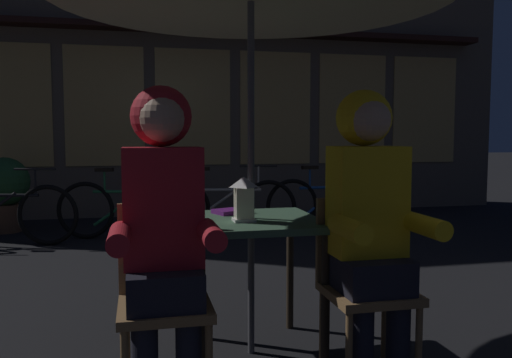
# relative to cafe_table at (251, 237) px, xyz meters

# --- Properties ---
(ground_plane) EXTENTS (60.00, 60.00, 0.00)m
(ground_plane) POSITION_rel_cafe_table_xyz_m (0.00, 0.00, -0.64)
(ground_plane) COLOR black
(cafe_table) EXTENTS (0.72, 0.72, 0.74)m
(cafe_table) POSITION_rel_cafe_table_xyz_m (0.00, 0.00, 0.00)
(cafe_table) COLOR #42664C
(cafe_table) RESTS_ON ground_plane
(lantern) EXTENTS (0.11, 0.11, 0.23)m
(lantern) POSITION_rel_cafe_table_xyz_m (-0.06, -0.09, 0.22)
(lantern) COLOR white
(lantern) RESTS_ON cafe_table
(chair_left) EXTENTS (0.40, 0.40, 0.87)m
(chair_left) POSITION_rel_cafe_table_xyz_m (-0.48, -0.37, -0.15)
(chair_left) COLOR olive
(chair_left) RESTS_ON ground_plane
(chair_right) EXTENTS (0.40, 0.40, 0.87)m
(chair_right) POSITION_rel_cafe_table_xyz_m (0.48, -0.37, -0.15)
(chair_right) COLOR olive
(chair_right) RESTS_ON ground_plane
(person_left_hooded) EXTENTS (0.45, 0.56, 1.40)m
(person_left_hooded) POSITION_rel_cafe_table_xyz_m (-0.48, -0.43, 0.21)
(person_left_hooded) COLOR black
(person_left_hooded) RESTS_ON ground_plane
(person_right_hooded) EXTENTS (0.45, 0.56, 1.40)m
(person_right_hooded) POSITION_rel_cafe_table_xyz_m (0.48, -0.43, 0.21)
(person_right_hooded) COLOR black
(person_right_hooded) RESTS_ON ground_plane
(shopfront_building) EXTENTS (10.00, 0.93, 6.20)m
(shopfront_building) POSITION_rel_cafe_table_xyz_m (0.22, 5.39, 2.45)
(shopfront_building) COLOR #6B5B4C
(shopfront_building) RESTS_ON ground_plane
(bicycle_second) EXTENTS (1.65, 0.40, 0.84)m
(bicycle_second) POSITION_rel_cafe_table_xyz_m (-2.04, 3.33, -0.29)
(bicycle_second) COLOR black
(bicycle_second) RESTS_ON ground_plane
(bicycle_third) EXTENTS (1.65, 0.40, 0.84)m
(bicycle_third) POSITION_rel_cafe_table_xyz_m (-0.69, 3.41, -0.29)
(bicycle_third) COLOR black
(bicycle_third) RESTS_ON ground_plane
(bicycle_fourth) EXTENTS (1.66, 0.35, 0.84)m
(bicycle_fourth) POSITION_rel_cafe_table_xyz_m (0.41, 3.36, -0.29)
(bicycle_fourth) COLOR black
(bicycle_fourth) RESTS_ON ground_plane
(bicycle_fifth) EXTENTS (1.68, 0.09, 0.84)m
(bicycle_fifth) POSITION_rel_cafe_table_xyz_m (1.74, 3.38, -0.29)
(bicycle_fifth) COLOR black
(bicycle_fifth) RESTS_ON ground_plane
(book) EXTENTS (0.24, 0.21, 0.02)m
(book) POSITION_rel_cafe_table_xyz_m (-0.07, 0.20, 0.11)
(book) COLOR #661E7A
(book) RESTS_ON cafe_table
(potted_plant) EXTENTS (0.60, 0.60, 0.92)m
(potted_plant) POSITION_rel_cafe_table_xyz_m (-2.19, 4.19, -0.09)
(potted_plant) COLOR brown
(potted_plant) RESTS_ON ground_plane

